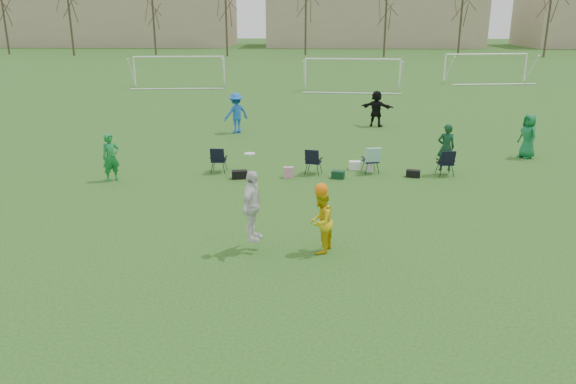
{
  "coord_description": "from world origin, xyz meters",
  "views": [
    {
      "loc": [
        0.73,
        -12.44,
        5.71
      ],
      "look_at": [
        0.18,
        1.58,
        1.25
      ],
      "focal_mm": 35.0,
      "sensor_mm": 36.0,
      "label": 1
    }
  ],
  "objects_px": {
    "center_contest": "(286,213)",
    "goal_left": "(179,63)",
    "fielder_black": "(376,108)",
    "fielder_green_near": "(111,157)",
    "fielder_blue": "(236,113)",
    "fielder_green_far": "(528,136)",
    "goal_mid": "(353,65)",
    "goal_right": "(486,60)"
  },
  "relations": [
    {
      "from": "fielder_blue",
      "to": "center_contest",
      "type": "xyz_separation_m",
      "value": [
        3.12,
        -14.71,
        0.02
      ]
    },
    {
      "from": "fielder_green_far",
      "to": "goal_right",
      "type": "xyz_separation_m",
      "value": [
        6.26,
        27.37,
        1.01
      ]
    },
    {
      "from": "goal_left",
      "to": "goal_right",
      "type": "bearing_deg",
      "value": 3.75
    },
    {
      "from": "fielder_green_near",
      "to": "goal_right",
      "type": "height_order",
      "value": "goal_right"
    },
    {
      "from": "fielder_green_far",
      "to": "goal_right",
      "type": "bearing_deg",
      "value": 146.63
    },
    {
      "from": "fielder_green_near",
      "to": "fielder_blue",
      "type": "distance_m",
      "value": 9.29
    },
    {
      "from": "fielder_green_near",
      "to": "center_contest",
      "type": "height_order",
      "value": "center_contest"
    },
    {
      "from": "fielder_green_far",
      "to": "fielder_black",
      "type": "bearing_deg",
      "value": -161.03
    },
    {
      "from": "fielder_green_far",
      "to": "center_contest",
      "type": "relative_size",
      "value": 0.72
    },
    {
      "from": "center_contest",
      "to": "goal_left",
      "type": "relative_size",
      "value": 0.34
    },
    {
      "from": "fielder_green_far",
      "to": "goal_mid",
      "type": "relative_size",
      "value": 0.25
    },
    {
      "from": "fielder_black",
      "to": "center_contest",
      "type": "bearing_deg",
      "value": 97.63
    },
    {
      "from": "fielder_black",
      "to": "goal_right",
      "type": "distance_m",
      "value": 23.82
    },
    {
      "from": "fielder_blue",
      "to": "center_contest",
      "type": "height_order",
      "value": "center_contest"
    },
    {
      "from": "fielder_green_near",
      "to": "center_contest",
      "type": "distance_m",
      "value": 8.87
    },
    {
      "from": "fielder_green_near",
      "to": "center_contest",
      "type": "relative_size",
      "value": 0.67
    },
    {
      "from": "fielder_green_far",
      "to": "center_contest",
      "type": "distance_m",
      "value": 13.88
    },
    {
      "from": "goal_left",
      "to": "goal_mid",
      "type": "bearing_deg",
      "value": -13.13
    },
    {
      "from": "center_contest",
      "to": "goal_mid",
      "type": "distance_m",
      "value": 31.67
    },
    {
      "from": "fielder_black",
      "to": "center_contest",
      "type": "height_order",
      "value": "center_contest"
    },
    {
      "from": "fielder_green_near",
      "to": "fielder_green_far",
      "type": "xyz_separation_m",
      "value": [
        16.05,
        4.01,
        0.06
      ]
    },
    {
      "from": "fielder_green_near",
      "to": "goal_left",
      "type": "xyz_separation_m",
      "value": [
        -3.69,
        27.37,
        1.07
      ]
    },
    {
      "from": "fielder_green_far",
      "to": "center_contest",
      "type": "bearing_deg",
      "value": -64.06
    },
    {
      "from": "fielder_green_far",
      "to": "goal_mid",
      "type": "xyz_separation_m",
      "value": [
        -5.74,
        21.37,
        1.01
      ]
    },
    {
      "from": "fielder_black",
      "to": "goal_right",
      "type": "bearing_deg",
      "value": -98.22
    },
    {
      "from": "goal_left",
      "to": "goal_right",
      "type": "height_order",
      "value": "same"
    },
    {
      "from": "center_contest",
      "to": "goal_left",
      "type": "distance_m",
      "value": 34.95
    },
    {
      "from": "fielder_black",
      "to": "goal_mid",
      "type": "distance_m",
      "value": 14.74
    },
    {
      "from": "fielder_green_near",
      "to": "goal_mid",
      "type": "height_order",
      "value": "goal_mid"
    },
    {
      "from": "center_contest",
      "to": "goal_mid",
      "type": "relative_size",
      "value": 0.34
    },
    {
      "from": "center_contest",
      "to": "goal_left",
      "type": "height_order",
      "value": "center_contest"
    },
    {
      "from": "goal_mid",
      "to": "goal_right",
      "type": "bearing_deg",
      "value": 30.57
    },
    {
      "from": "fielder_green_far",
      "to": "goal_mid",
      "type": "bearing_deg",
      "value": 174.56
    },
    {
      "from": "fielder_blue",
      "to": "goal_left",
      "type": "bearing_deg",
      "value": -105.51
    },
    {
      "from": "fielder_blue",
      "to": "fielder_green_far",
      "type": "xyz_separation_m",
      "value": [
        12.68,
        -4.65,
        -0.09
      ]
    },
    {
      "from": "goal_left",
      "to": "fielder_blue",
      "type": "bearing_deg",
      "value": -74.33
    },
    {
      "from": "fielder_green_near",
      "to": "goal_mid",
      "type": "relative_size",
      "value": 0.23
    },
    {
      "from": "fielder_black",
      "to": "goal_right",
      "type": "xyz_separation_m",
      "value": [
        11.74,
        20.7,
        0.98
      ]
    },
    {
      "from": "goal_left",
      "to": "goal_mid",
      "type": "distance_m",
      "value": 14.14
    },
    {
      "from": "goal_mid",
      "to": "goal_right",
      "type": "xyz_separation_m",
      "value": [
        12.0,
        6.0,
        0.0
      ]
    },
    {
      "from": "fielder_blue",
      "to": "goal_mid",
      "type": "bearing_deg",
      "value": -148.74
    },
    {
      "from": "fielder_green_far",
      "to": "goal_right",
      "type": "height_order",
      "value": "goal_right"
    }
  ]
}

